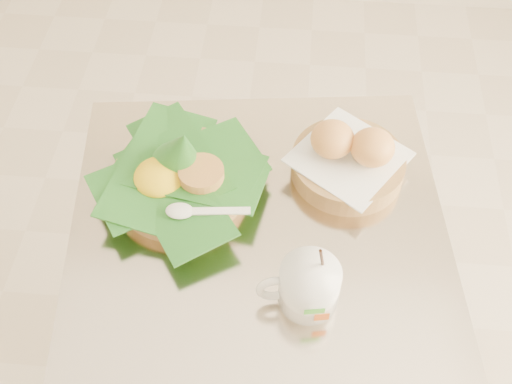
# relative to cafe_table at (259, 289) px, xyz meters

# --- Properties ---
(floor) EXTENTS (3.60, 3.60, 0.00)m
(floor) POSITION_rel_cafe_table_xyz_m (-0.13, -0.00, -0.53)
(floor) COLOR beige
(floor) RESTS_ON ground
(cafe_table) EXTENTS (0.78, 0.78, 0.75)m
(cafe_table) POSITION_rel_cafe_table_xyz_m (0.00, 0.00, 0.00)
(cafe_table) COLOR gray
(cafe_table) RESTS_ON floor
(rice_basket) EXTENTS (0.32, 0.32, 0.16)m
(rice_basket) POSITION_rel_cafe_table_xyz_m (-0.16, 0.09, 0.26)
(rice_basket) COLOR #AF8B4B
(rice_basket) RESTS_ON cafe_table
(bread_basket) EXTENTS (0.26, 0.26, 0.12)m
(bread_basket) POSITION_rel_cafe_table_xyz_m (0.16, 0.16, 0.26)
(bread_basket) COLOR #AF8B4B
(bread_basket) RESTS_ON cafe_table
(coffee_mug) EXTENTS (0.14, 0.11, 0.18)m
(coffee_mug) POSITION_rel_cafe_table_xyz_m (0.09, -0.14, 0.27)
(coffee_mug) COLOR white
(coffee_mug) RESTS_ON cafe_table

